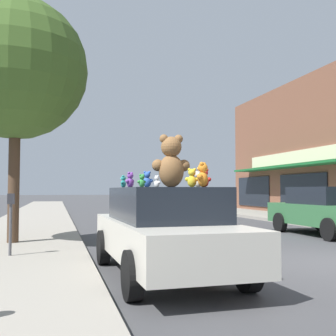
{
  "coord_description": "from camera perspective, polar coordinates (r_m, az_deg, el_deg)",
  "views": [
    {
      "loc": [
        -5.24,
        -7.64,
        1.49
      ],
      "look_at": [
        -2.71,
        1.92,
        2.01
      ],
      "focal_mm": 45.0,
      "sensor_mm": 36.0,
      "label": 1
    }
  ],
  "objects": [
    {
      "name": "teddy_bear_teal",
      "position": [
        7.97,
        -6.08,
        -1.86
      ],
      "size": [
        0.13,
        0.18,
        0.23
      ],
      "rotation": [
        0.0,
        0.0,
        4.31
      ],
      "color": "teal",
      "rests_on": "plush_art_car"
    },
    {
      "name": "street_tree",
      "position": [
        12.02,
        -19.9,
        12.49
      ],
      "size": [
        3.72,
        3.72,
        6.39
      ],
      "color": "#473323",
      "rests_on": "sidewalk_near"
    },
    {
      "name": "teddy_bear_white",
      "position": [
        8.41,
        -1.52,
        -1.88
      ],
      "size": [
        0.14,
        0.19,
        0.25
      ],
      "rotation": [
        0.0,
        0.0,
        1.98
      ],
      "color": "white",
      "rests_on": "plush_art_car"
    },
    {
      "name": "teddy_bear_red",
      "position": [
        6.65,
        4.96,
        -1.38
      ],
      "size": [
        0.22,
        0.17,
        0.3
      ],
      "rotation": [
        0.0,
        0.0,
        2.71
      ],
      "color": "red",
      "rests_on": "plush_art_car"
    },
    {
      "name": "teddy_bear_green",
      "position": [
        7.11,
        -3.57,
        -1.75
      ],
      "size": [
        0.17,
        0.13,
        0.23
      ],
      "rotation": [
        0.0,
        0.0,
        3.52
      ],
      "color": "green",
      "rests_on": "plush_art_car"
    },
    {
      "name": "parking_meter",
      "position": [
        9.29,
        -20.53,
        -6.09
      ],
      "size": [
        0.14,
        0.1,
        1.27
      ],
      "color": "#4C4C51",
      "rests_on": "sidewalk_near"
    },
    {
      "name": "teddy_bear_purple",
      "position": [
        8.34,
        -5.14,
        -1.65
      ],
      "size": [
        0.22,
        0.21,
        0.32
      ],
      "rotation": [
        0.0,
        0.0,
        3.85
      ],
      "color": "purple",
      "rests_on": "plush_art_car"
    },
    {
      "name": "teddy_bear_giant",
      "position": [
        7.42,
        0.44,
        0.83
      ],
      "size": [
        0.7,
        0.44,
        0.94
      ],
      "rotation": [
        0.0,
        0.0,
        3.03
      ],
      "color": "olive",
      "rests_on": "plush_art_car"
    },
    {
      "name": "teddy_bear_yellow",
      "position": [
        6.67,
        3.26,
        -1.36
      ],
      "size": [
        0.23,
        0.16,
        0.3
      ],
      "rotation": [
        0.0,
        0.0,
        2.84
      ],
      "color": "yellow",
      "rests_on": "plush_art_car"
    },
    {
      "name": "parked_car_far_center",
      "position": [
        14.89,
        20.44,
        -5.37
      ],
      "size": [
        1.88,
        4.56,
        1.6
      ],
      "color": "#336B3D",
      "rests_on": "ground_plane"
    },
    {
      "name": "teddy_bear_orange",
      "position": [
        6.42,
        4.72,
        -0.95
      ],
      "size": [
        0.25,
        0.27,
        0.38
      ],
      "rotation": [
        0.0,
        0.0,
        4.02
      ],
      "color": "orange",
      "rests_on": "plush_art_car"
    },
    {
      "name": "plush_art_car",
      "position": [
        7.4,
        -0.52,
        -8.27
      ],
      "size": [
        2.01,
        4.73,
        1.54
      ],
      "rotation": [
        0.0,
        0.0,
        0.03
      ],
      "color": "beige",
      "rests_on": "ground_plane"
    },
    {
      "name": "ground_plane",
      "position": [
        9.38,
        19.82,
        -11.98
      ],
      "size": [
        260.0,
        260.0,
        0.0
      ],
      "primitive_type": "plane",
      "color": "#424244"
    },
    {
      "name": "teddy_bear_blue",
      "position": [
        7.35,
        -2.85,
        -1.57
      ],
      "size": [
        0.22,
        0.14,
        0.29
      ],
      "rotation": [
        0.0,
        0.0,
        3.0
      ],
      "color": "blue",
      "rests_on": "plush_art_car"
    },
    {
      "name": "teddy_bear_cream",
      "position": [
        7.03,
        4.14,
        -1.56
      ],
      "size": [
        0.16,
        0.21,
        0.27
      ],
      "rotation": [
        0.0,
        0.0,
        2.01
      ],
      "color": "beige",
      "rests_on": "plush_art_car"
    }
  ]
}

